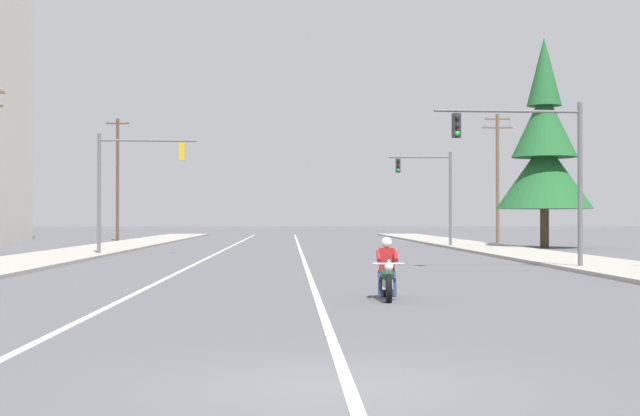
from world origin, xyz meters
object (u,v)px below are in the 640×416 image
object	(u,v)px
motorcycle_with_rider	(387,275)
conifer_tree_right_verge_far	(544,151)
traffic_signal_near_right	(538,158)
traffic_signal_near_left	(128,175)
traffic_signal_mid_right	(433,185)
utility_pole_left_far	(118,177)
utility_pole_right_far	(498,174)

from	to	relation	value
motorcycle_with_rider	conifer_tree_right_verge_far	bearing A→B (deg)	69.40
traffic_signal_near_right	traffic_signal_near_left	world-z (taller)	same
traffic_signal_near_left	traffic_signal_mid_right	distance (m)	21.53
traffic_signal_near_right	utility_pole_left_far	bearing A→B (deg)	117.86
traffic_signal_near_right	utility_pole_right_far	size ratio (longest dim) A/B	0.63
motorcycle_with_rider	conifer_tree_right_verge_far	size ratio (longest dim) A/B	0.16
utility_pole_right_far	utility_pole_left_far	world-z (taller)	utility_pole_left_far
traffic_signal_near_left	traffic_signal_mid_right	size ratio (longest dim) A/B	1.00
traffic_signal_near_right	utility_pole_right_far	bearing A→B (deg)	79.61
traffic_signal_mid_right	utility_pole_right_far	bearing A→B (deg)	57.95
traffic_signal_near_left	traffic_signal_near_right	bearing A→B (deg)	-37.93
utility_pole_left_far	traffic_signal_mid_right	bearing A→B (deg)	-37.85
motorcycle_with_rider	utility_pole_right_far	distance (m)	51.00
traffic_signal_near_left	utility_pole_left_far	world-z (taller)	utility_pole_left_far
traffic_signal_near_right	traffic_signal_near_left	xyz separation A→B (m)	(-17.37, 13.54, -0.04)
traffic_signal_near_right	traffic_signal_mid_right	xyz separation A→B (m)	(0.14, 26.06, -0.09)
traffic_signal_near_left	utility_pole_right_far	world-z (taller)	utility_pole_right_far
utility_pole_right_far	conifer_tree_right_verge_far	distance (m)	12.00
motorcycle_with_rider	traffic_signal_mid_right	size ratio (longest dim) A/B	0.35
traffic_signal_near_right	traffic_signal_near_left	size ratio (longest dim) A/B	1.00
utility_pole_right_far	traffic_signal_near_right	bearing A→B (deg)	-100.39
utility_pole_right_far	utility_pole_left_far	size ratio (longest dim) A/B	0.96
traffic_signal_near_left	utility_pole_left_far	distance (m)	31.50
utility_pole_right_far	motorcycle_with_rider	bearing A→B (deg)	-105.51
traffic_signal_near_left	utility_pole_right_far	bearing A→B (deg)	43.69
motorcycle_with_rider	conifer_tree_right_verge_far	world-z (taller)	conifer_tree_right_verge_far
traffic_signal_near_right	utility_pole_right_far	world-z (taller)	utility_pole_right_far
traffic_signal_near_left	traffic_signal_mid_right	world-z (taller)	same
utility_pole_left_far	conifer_tree_right_verge_far	world-z (taller)	conifer_tree_right_verge_far
traffic_signal_near_left	traffic_signal_mid_right	bearing A→B (deg)	35.57
traffic_signal_mid_right	utility_pole_right_far	xyz separation A→B (m)	(6.56, 10.48, 1.24)
traffic_signal_near_left	utility_pole_left_far	bearing A→B (deg)	101.19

